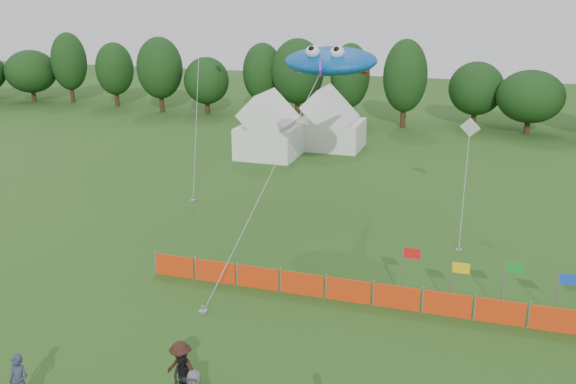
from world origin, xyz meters
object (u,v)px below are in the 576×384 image
(tent_right, at_px, (330,125))
(spectator_b, at_px, (184,378))
(barrier_fence, at_px, (396,297))
(spectator_a, at_px, (19,382))
(stingray_kite, at_px, (332,61))
(tent_left, at_px, (269,131))
(spectator_c, at_px, (181,369))

(tent_right, bearing_deg, spectator_b, -83.29)
(barrier_fence, xyz_separation_m, spectator_b, (-5.43, -8.13, 0.28))
(spectator_a, bearing_deg, barrier_fence, 42.00)
(spectator_b, bearing_deg, stingray_kite, 95.78)
(tent_left, xyz_separation_m, tent_right, (3.76, 4.18, -0.12))
(barrier_fence, distance_m, spectator_a, 14.20)
(barrier_fence, height_order, spectator_a, spectator_a)
(spectator_c, relative_size, stingray_kite, 0.10)
(tent_left, bearing_deg, spectator_b, -75.45)
(spectator_c, bearing_deg, stingray_kite, 112.06)
(spectator_c, bearing_deg, spectator_a, -132.33)
(tent_right, relative_size, barrier_fence, 0.24)
(barrier_fence, xyz_separation_m, stingray_kite, (-5.48, 10.43, 8.22))
(tent_left, distance_m, spectator_c, 30.76)
(tent_left, bearing_deg, tent_right, 48.06)
(tent_left, relative_size, spectator_b, 2.88)
(spectator_b, distance_m, stingray_kite, 20.19)
(spectator_a, xyz_separation_m, spectator_b, (4.59, 1.93, -0.14))
(barrier_fence, bearing_deg, spectator_a, -134.89)
(stingray_kite, bearing_deg, spectator_c, -90.34)
(barrier_fence, bearing_deg, tent_left, 121.18)
(spectator_a, height_order, spectator_c, spectator_c)
(barrier_fence, height_order, spectator_b, spectator_b)
(tent_right, xyz_separation_m, barrier_fence, (9.44, -26.00, -1.38))
(barrier_fence, bearing_deg, stingray_kite, 117.69)
(tent_left, distance_m, barrier_fence, 25.54)
(spectator_c, bearing_deg, barrier_fence, 77.37)
(tent_left, bearing_deg, spectator_a, -84.30)
(spectator_b, bearing_deg, tent_right, 102.34)
(tent_left, distance_m, stingray_kite, 15.31)
(spectator_a, bearing_deg, spectator_c, 22.15)
(tent_left, relative_size, stingray_kite, 0.22)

